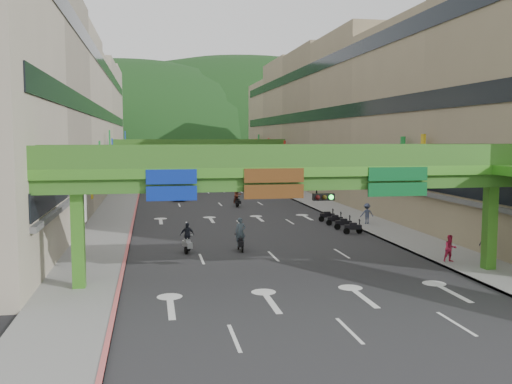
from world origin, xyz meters
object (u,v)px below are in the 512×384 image
Objects in this scene: car_silver at (179,194)px; pedestrian_red at (450,251)px; overpass_near at (319,182)px; car_yellow at (197,183)px; scooter_rider_mid at (237,196)px; scooter_rider_near at (240,235)px.

pedestrian_red is at bearing -63.57° from car_silver.
car_yellow is at bearing 91.71° from overpass_near.
scooter_rider_mid is at bearing -78.63° from car_yellow.
scooter_rider_near is 1.39× the size of pedestrian_red.
scooter_rider_near is 23.76m from scooter_rider_mid.
car_silver is (-2.45, 31.34, -0.30)m from scooter_rider_near.
overpass_near is 7.20× the size of car_yellow.
overpass_near is at bearing -163.62° from pedestrian_red.
scooter_rider_near is (-2.70, 8.68, -4.15)m from overpass_near.
scooter_rider_near is at bearing -79.64° from car_silver.
overpass_near is 40.60m from car_silver.
scooter_rider_mid is at bearing 88.88° from overpass_near.
scooter_rider_mid is at bearing 105.48° from pedestrian_red.
overpass_near is 32.48m from scooter_rider_mid.
pedestrian_red is (8.87, 2.62, -4.41)m from overpass_near.
overpass_near reaches higher than car_silver.
overpass_near is 17.58× the size of pedestrian_red.
car_silver is (-5.77, 7.81, -0.37)m from scooter_rider_mid.
scooter_rider_near is at bearing -98.05° from scooter_rider_mid.
overpass_near is at bearing -72.75° from scooter_rider_near.
overpass_near is at bearing -91.12° from scooter_rider_mid.
overpass_near is 12.90× the size of scooter_rider_mid.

